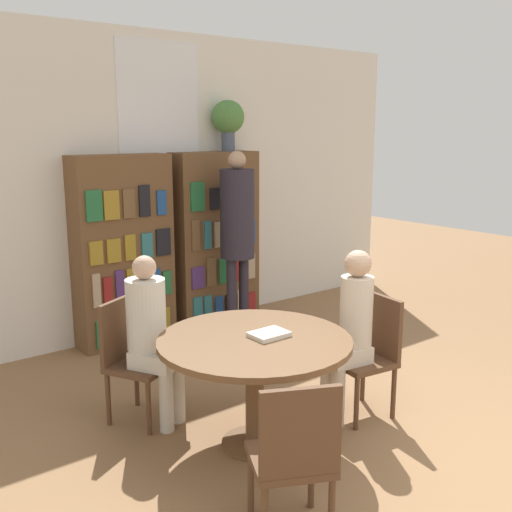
% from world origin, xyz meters
% --- Properties ---
extents(ground_plane, '(16.00, 16.00, 0.00)m').
position_xyz_m(ground_plane, '(0.00, 0.00, 0.00)').
color(ground_plane, olive).
extents(wall_back, '(6.40, 0.07, 3.00)m').
position_xyz_m(wall_back, '(0.00, 3.66, 1.51)').
color(wall_back, silver).
rests_on(wall_back, ground_plane).
extents(bookshelf_left, '(0.95, 0.34, 1.83)m').
position_xyz_m(bookshelf_left, '(-0.53, 3.47, 0.91)').
color(bookshelf_left, brown).
rests_on(bookshelf_left, ground_plane).
extents(bookshelf_right, '(0.95, 0.34, 1.83)m').
position_xyz_m(bookshelf_right, '(0.53, 3.47, 0.91)').
color(bookshelf_right, brown).
rests_on(bookshelf_right, ground_plane).
extents(flower_vase, '(0.35, 0.35, 0.53)m').
position_xyz_m(flower_vase, '(0.72, 3.47, 2.16)').
color(flower_vase, '#475166').
rests_on(flower_vase, bookshelf_right).
extents(reading_table, '(1.25, 1.25, 0.75)m').
position_xyz_m(reading_table, '(-0.76, 1.13, 0.63)').
color(reading_table, brown).
rests_on(reading_table, ground_plane).
extents(chair_near_camera, '(0.54, 0.54, 0.88)m').
position_xyz_m(chair_near_camera, '(-1.19, 0.26, 0.49)').
color(chair_near_camera, brown).
rests_on(chair_near_camera, ground_plane).
extents(chair_left_side, '(0.54, 0.54, 0.88)m').
position_xyz_m(chair_left_side, '(-1.21, 1.98, 0.49)').
color(chair_left_side, brown).
rests_on(chair_left_side, ground_plane).
extents(chair_far_side, '(0.45, 0.45, 0.88)m').
position_xyz_m(chair_far_side, '(0.19, 0.99, 0.49)').
color(chair_far_side, brown).
rests_on(chair_far_side, ground_plane).
extents(seated_reader_left, '(0.39, 0.41, 1.22)m').
position_xyz_m(seated_reader_left, '(-1.13, 1.82, 0.69)').
color(seated_reader_left, beige).
rests_on(seated_reader_left, ground_plane).
extents(seated_reader_right, '(0.37, 0.27, 1.24)m').
position_xyz_m(seated_reader_right, '(0.01, 1.02, 0.69)').
color(seated_reader_right, beige).
rests_on(seated_reader_right, ground_plane).
extents(librarian_standing, '(0.34, 0.61, 1.85)m').
position_xyz_m(librarian_standing, '(0.45, 2.96, 1.16)').
color(librarian_standing, '#28232D').
rests_on(librarian_standing, ground_plane).
extents(open_book_on_table, '(0.24, 0.18, 0.03)m').
position_xyz_m(open_book_on_table, '(-0.67, 1.10, 0.76)').
color(open_book_on_table, silver).
rests_on(open_book_on_table, reading_table).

